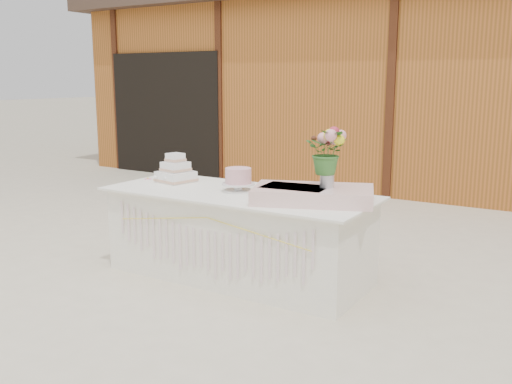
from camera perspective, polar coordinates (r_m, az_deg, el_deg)
ground at (r=5.17m, az=-1.76°, el=-8.41°), size 80.00×80.00×0.00m
barn at (r=10.42m, az=16.85°, el=10.45°), size 12.60×4.60×3.30m
cake_table at (r=5.05m, az=-1.81°, el=-4.28°), size 2.40×1.00×0.77m
wedding_cake at (r=5.50m, az=-8.03°, el=1.98°), size 0.36×0.36×0.28m
pink_cake_stand at (r=4.97m, az=-1.78°, el=1.36°), size 0.29×0.29×0.21m
satin_runner at (r=4.58m, az=5.73°, el=-0.26°), size 1.08×0.84×0.12m
flower_vase at (r=4.56m, az=7.12°, el=1.40°), size 0.11×0.11×0.15m
bouquet at (r=4.52m, az=7.20°, el=4.62°), size 0.38×0.35×0.36m
loose_flowers at (r=5.69m, az=-9.98°, el=1.37°), size 0.24×0.37×0.02m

